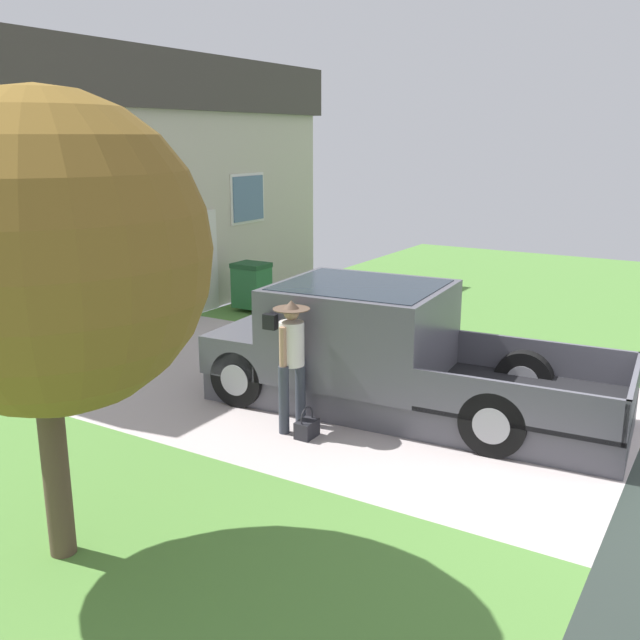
# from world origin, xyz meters

# --- Properties ---
(pickup_truck) EXTENTS (2.47, 5.71, 1.70)m
(pickup_truck) POSITION_xyz_m (-0.06, 3.41, 0.77)
(pickup_truck) COLOR #4E4D56
(pickup_truck) RESTS_ON ground
(person_with_hat) EXTENTS (0.49, 0.46, 1.69)m
(person_with_hat) POSITION_xyz_m (-1.36, 3.93, 1.00)
(person_with_hat) COLOR #333842
(person_with_hat) RESTS_ON ground
(handbag) EXTENTS (0.30, 0.21, 0.40)m
(handbag) POSITION_xyz_m (-1.51, 3.62, 0.12)
(handbag) COLOR #232328
(handbag) RESTS_ON ground
(house_with_garage) EXTENTS (10.74, 6.50, 5.27)m
(house_with_garage) POSITION_xyz_m (2.32, 12.20, 2.67)
(house_with_garage) COLOR beige
(house_with_garage) RESTS_ON ground
(front_yard_tree) EXTENTS (2.60, 2.91, 4.05)m
(front_yard_tree) POSITION_xyz_m (-4.91, 4.07, 2.78)
(front_yard_tree) COLOR brown
(front_yard_tree) RESTS_ON ground
(wheeled_trash_bin) EXTENTS (0.60, 0.72, 1.04)m
(wheeled_trash_bin) POSITION_xyz_m (3.54, 8.20, 0.57)
(wheeled_trash_bin) COLOR #286B38
(wheeled_trash_bin) RESTS_ON ground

